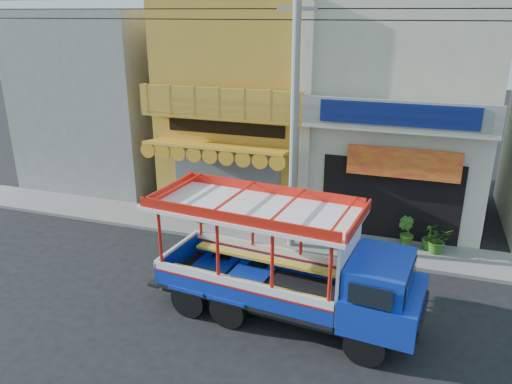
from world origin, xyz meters
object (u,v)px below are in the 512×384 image
at_px(potted_plant_c, 430,237).
at_px(green_sign, 197,210).
at_px(utility_pole, 300,99).
at_px(songthaew_truck, 303,269).
at_px(potted_plant_a, 438,240).
at_px(potted_plant_b, 406,232).

bearing_deg(potted_plant_c, green_sign, -53.57).
height_order(utility_pole, potted_plant_c, utility_pole).
relative_size(utility_pole, songthaew_truck, 3.95).
relative_size(songthaew_truck, potted_plant_a, 7.88).
bearing_deg(potted_plant_b, green_sign, 44.80).
bearing_deg(songthaew_truck, potted_plant_c, 59.58).
relative_size(utility_pole, potted_plant_b, 27.19).
bearing_deg(green_sign, potted_plant_c, 1.80).
height_order(utility_pole, songthaew_truck, utility_pole).
xyz_separation_m(utility_pole, green_sign, (-4.00, 0.86, -4.47)).
distance_m(potted_plant_a, potted_plant_b, 1.01).
distance_m(utility_pole, green_sign, 6.07).
bearing_deg(utility_pole, potted_plant_a, 12.29).
xyz_separation_m(potted_plant_b, potted_plant_c, (0.77, 0.03, -0.06)).
bearing_deg(songthaew_truck, green_sign, 136.55).
bearing_deg(utility_pole, potted_plant_b, 17.45).
xyz_separation_m(utility_pole, potted_plant_c, (4.24, 1.12, -4.46)).
xyz_separation_m(potted_plant_a, potted_plant_b, (-1.01, 0.12, 0.07)).
height_order(potted_plant_b, potted_plant_c, potted_plant_b).
relative_size(utility_pole, potted_plant_a, 31.13).
bearing_deg(songthaew_truck, utility_pole, 106.41).
distance_m(utility_pole, potted_plant_a, 6.40).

